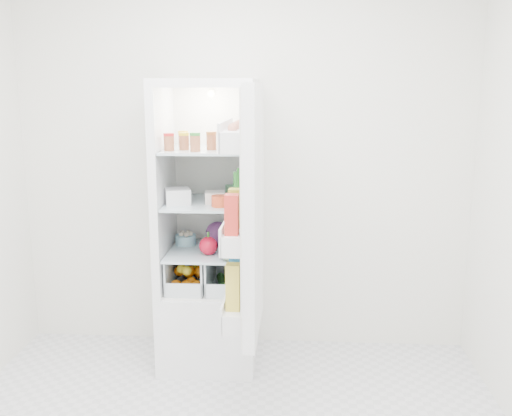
# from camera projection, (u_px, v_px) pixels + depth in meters

# --- Properties ---
(room_walls) EXTENTS (3.02, 3.02, 2.61)m
(room_walls) POSITION_uv_depth(u_px,v_px,m) (211.00, 130.00, 2.24)
(room_walls) COLOR white
(room_walls) RESTS_ON ground
(refrigerator) EXTENTS (0.60, 0.60, 1.80)m
(refrigerator) POSITION_uv_depth(u_px,v_px,m) (210.00, 259.00, 3.67)
(refrigerator) COLOR white
(refrigerator) RESTS_ON ground
(shelf_low) EXTENTS (0.49, 0.53, 0.01)m
(shelf_low) POSITION_uv_depth(u_px,v_px,m) (208.00, 251.00, 3.59)
(shelf_low) COLOR silver
(shelf_low) RESTS_ON refrigerator
(shelf_mid) EXTENTS (0.49, 0.53, 0.02)m
(shelf_mid) POSITION_uv_depth(u_px,v_px,m) (208.00, 203.00, 3.53)
(shelf_mid) COLOR silver
(shelf_mid) RESTS_ON refrigerator
(shelf_top) EXTENTS (0.49, 0.53, 0.02)m
(shelf_top) POSITION_uv_depth(u_px,v_px,m) (207.00, 150.00, 3.46)
(shelf_top) COLOR silver
(shelf_top) RESTS_ON refrigerator
(crisper_left) EXTENTS (0.23, 0.46, 0.22)m
(crisper_left) POSITION_uv_depth(u_px,v_px,m) (190.00, 270.00, 3.63)
(crisper_left) COLOR silver
(crisper_left) RESTS_ON refrigerator
(crisper_right) EXTENTS (0.23, 0.46, 0.22)m
(crisper_right) POSITION_uv_depth(u_px,v_px,m) (228.00, 271.00, 3.61)
(crisper_right) COLOR silver
(crisper_right) RESTS_ON refrigerator
(condiment_jars) EXTENTS (0.46, 0.34, 0.08)m
(condiment_jars) POSITION_uv_depth(u_px,v_px,m) (203.00, 142.00, 3.39)
(condiment_jars) COLOR #B21919
(condiment_jars) RESTS_ON shelf_top
(squeeze_bottle) EXTENTS (0.07, 0.07, 0.19)m
(squeeze_bottle) POSITION_uv_depth(u_px,v_px,m) (244.00, 131.00, 3.58)
(squeeze_bottle) COLOR white
(squeeze_bottle) RESTS_ON shelf_top
(tub_white) EXTENTS (0.18, 0.18, 0.09)m
(tub_white) POSITION_uv_depth(u_px,v_px,m) (178.00, 196.00, 3.45)
(tub_white) COLOR white
(tub_white) RESTS_ON shelf_mid
(tub_cream) EXTENTS (0.14, 0.14, 0.07)m
(tub_cream) POSITION_uv_depth(u_px,v_px,m) (215.00, 197.00, 3.48)
(tub_cream) COLOR white
(tub_cream) RESTS_ON shelf_mid
(tin_red) EXTENTS (0.11, 0.11, 0.07)m
(tin_red) POSITION_uv_depth(u_px,v_px,m) (220.00, 201.00, 3.38)
(tin_red) COLOR #E24722
(tin_red) RESTS_ON shelf_mid
(tub_green) EXTENTS (0.15, 0.18, 0.09)m
(tub_green) POSITION_uv_depth(u_px,v_px,m) (236.00, 193.00, 3.57)
(tub_green) COLOR #43955B
(tub_green) RESTS_ON shelf_mid
(red_cabbage) EXTENTS (0.15, 0.15, 0.15)m
(red_cabbage) POSITION_uv_depth(u_px,v_px,m) (217.00, 233.00, 3.69)
(red_cabbage) COLOR #521E59
(red_cabbage) RESTS_ON shelf_low
(bell_pepper) EXTENTS (0.11, 0.11, 0.11)m
(bell_pepper) POSITION_uv_depth(u_px,v_px,m) (208.00, 246.00, 3.48)
(bell_pepper) COLOR red
(bell_pepper) RESTS_ON shelf_low
(mushroom_bowl) EXTENTS (0.17, 0.17, 0.06)m
(mushroom_bowl) POSITION_uv_depth(u_px,v_px,m) (186.00, 240.00, 3.71)
(mushroom_bowl) COLOR #98D1E3
(mushroom_bowl) RESTS_ON shelf_low
(salad_bag) EXTENTS (0.12, 0.12, 0.12)m
(salad_bag) POSITION_uv_depth(u_px,v_px,m) (229.00, 250.00, 3.36)
(salad_bag) COLOR #97B386
(salad_bag) RESTS_ON shelf_low
(citrus_pile) EXTENTS (0.20, 0.31, 0.16)m
(citrus_pile) POSITION_uv_depth(u_px,v_px,m) (189.00, 276.00, 3.61)
(citrus_pile) COLOR #DB630B
(citrus_pile) RESTS_ON refrigerator
(veg_pile) EXTENTS (0.16, 0.30, 0.10)m
(veg_pile) POSITION_uv_depth(u_px,v_px,m) (229.00, 278.00, 3.62)
(veg_pile) COLOR #184617
(veg_pile) RESTS_ON refrigerator
(fridge_door) EXTENTS (0.18, 0.60, 1.30)m
(fridge_door) POSITION_uv_depth(u_px,v_px,m) (248.00, 218.00, 2.94)
(fridge_door) COLOR white
(fridge_door) RESTS_ON refrigerator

